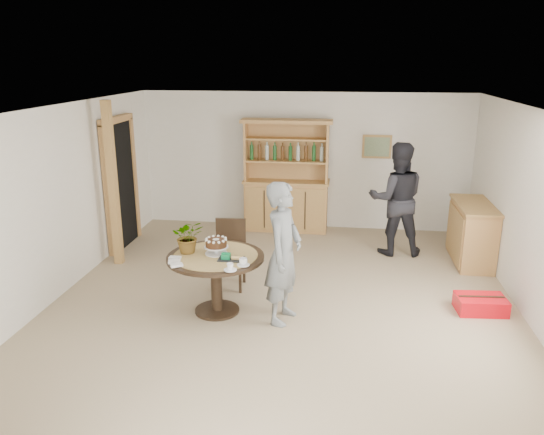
{
  "coord_description": "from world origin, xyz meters",
  "views": [
    {
      "loc": [
        0.71,
        -6.15,
        3.08
      ],
      "look_at": [
        -0.19,
        0.5,
        1.05
      ],
      "focal_mm": 35.0,
      "sensor_mm": 36.0,
      "label": 1
    }
  ],
  "objects_px": {
    "dining_table": "(216,267)",
    "adult_person": "(397,199)",
    "hutch": "(286,193)",
    "red_suitcase": "(481,304)",
    "sideboard": "(472,233)",
    "dining_chair": "(230,249)",
    "teen_boy": "(283,253)"
  },
  "relations": [
    {
      "from": "dining_table",
      "to": "adult_person",
      "type": "relative_size",
      "value": 0.66
    },
    {
      "from": "hutch",
      "to": "sideboard",
      "type": "distance_m",
      "value": 3.29
    },
    {
      "from": "sideboard",
      "to": "red_suitcase",
      "type": "height_order",
      "value": "sideboard"
    },
    {
      "from": "dining_chair",
      "to": "red_suitcase",
      "type": "xyz_separation_m",
      "value": [
        3.3,
        -0.39,
        -0.43
      ]
    },
    {
      "from": "dining_chair",
      "to": "teen_boy",
      "type": "xyz_separation_m",
      "value": [
        0.85,
        -0.93,
        0.33
      ]
    },
    {
      "from": "dining_table",
      "to": "hutch",
      "type": "bearing_deg",
      "value": 81.81
    },
    {
      "from": "hutch",
      "to": "adult_person",
      "type": "bearing_deg",
      "value": -28.25
    },
    {
      "from": "dining_chair",
      "to": "sideboard",
      "type": "bearing_deg",
      "value": 19.21
    },
    {
      "from": "adult_person",
      "to": "hutch",
      "type": "bearing_deg",
      "value": -31.94
    },
    {
      "from": "hutch",
      "to": "dining_table",
      "type": "bearing_deg",
      "value": -98.19
    },
    {
      "from": "dining_chair",
      "to": "teen_boy",
      "type": "bearing_deg",
      "value": -49.61
    },
    {
      "from": "hutch",
      "to": "dining_table",
      "type": "height_order",
      "value": "hutch"
    },
    {
      "from": "dining_chair",
      "to": "teen_boy",
      "type": "height_order",
      "value": "teen_boy"
    },
    {
      "from": "red_suitcase",
      "to": "dining_table",
      "type": "bearing_deg",
      "value": -177.05
    },
    {
      "from": "dining_chair",
      "to": "teen_boy",
      "type": "relative_size",
      "value": 0.55
    },
    {
      "from": "hutch",
      "to": "adult_person",
      "type": "xyz_separation_m",
      "value": [
        1.88,
        -1.01,
        0.22
      ]
    },
    {
      "from": "sideboard",
      "to": "dining_table",
      "type": "height_order",
      "value": "sideboard"
    },
    {
      "from": "sideboard",
      "to": "red_suitcase",
      "type": "relative_size",
      "value": 2.0
    },
    {
      "from": "red_suitcase",
      "to": "adult_person",
      "type": "bearing_deg",
      "value": 109.97
    },
    {
      "from": "teen_boy",
      "to": "sideboard",
      "type": "bearing_deg",
      "value": -35.21
    },
    {
      "from": "hutch",
      "to": "dining_table",
      "type": "xyz_separation_m",
      "value": [
        -0.5,
        -3.46,
        -0.08
      ]
    },
    {
      "from": "hutch",
      "to": "sideboard",
      "type": "xyz_separation_m",
      "value": [
        3.04,
        -1.24,
        -0.22
      ]
    },
    {
      "from": "hutch",
      "to": "red_suitcase",
      "type": "height_order",
      "value": "hutch"
    },
    {
      "from": "hutch",
      "to": "dining_chair",
      "type": "relative_size",
      "value": 2.16
    },
    {
      "from": "dining_chair",
      "to": "hutch",
      "type": "bearing_deg",
      "value": 77.06
    },
    {
      "from": "hutch",
      "to": "adult_person",
      "type": "distance_m",
      "value": 2.15
    },
    {
      "from": "sideboard",
      "to": "teen_boy",
      "type": "relative_size",
      "value": 0.73
    },
    {
      "from": "sideboard",
      "to": "red_suitcase",
      "type": "xyz_separation_m",
      "value": [
        -0.24,
        -1.78,
        -0.37
      ]
    },
    {
      "from": "sideboard",
      "to": "teen_boy",
      "type": "bearing_deg",
      "value": -139.26
    },
    {
      "from": "adult_person",
      "to": "red_suitcase",
      "type": "height_order",
      "value": "adult_person"
    },
    {
      "from": "adult_person",
      "to": "dining_table",
      "type": "bearing_deg",
      "value": 42.09
    },
    {
      "from": "sideboard",
      "to": "teen_boy",
      "type": "xyz_separation_m",
      "value": [
        -2.69,
        -2.31,
        0.39
      ]
    }
  ]
}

